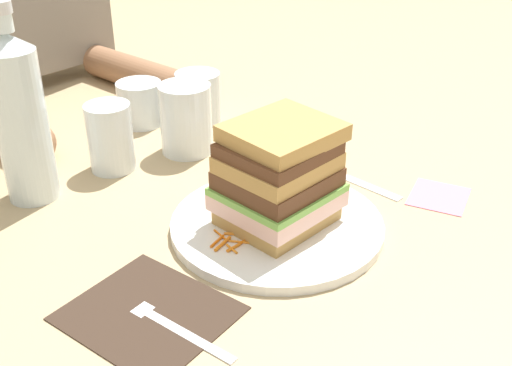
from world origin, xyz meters
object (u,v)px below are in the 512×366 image
object	(u,v)px
empty_tumbler_2	(110,137)
empty_tumbler_0	(140,103)
main_plate	(275,224)
sandwich	(276,176)
juice_glass	(186,123)
water_bottle	(20,117)
napkin_pink	(439,196)
napkin_dark	(148,313)
fork	(164,319)
knife	(343,176)
empty_tumbler_1	(198,97)

from	to	relation	value
empty_tumbler_2	empty_tumbler_0	bearing A→B (deg)	35.49
main_plate	sandwich	distance (m)	0.07
juice_glass	water_bottle	bearing A→B (deg)	166.36
main_plate	napkin_pink	xyz separation A→B (m)	(0.20, -0.12, -0.00)
sandwich	napkin_dark	distance (m)	0.22
sandwich	empty_tumbler_0	distance (m)	0.39
fork	empty_tumbler_0	xyz separation A→B (m)	(0.31, 0.39, 0.03)
juice_glass	empty_tumbler_0	bearing A→B (deg)	80.14
knife	fork	bearing A→B (deg)	-174.37
juice_glass	empty_tumbler_1	world-z (taller)	juice_glass
main_plate	empty_tumbler_2	world-z (taller)	empty_tumbler_2
fork	empty_tumbler_0	bearing A→B (deg)	52.13
knife	juice_glass	xyz separation A→B (m)	(-0.08, 0.22, 0.04)
main_plate	napkin_pink	bearing A→B (deg)	-30.29
sandwich	napkin_dark	bearing A→B (deg)	-179.31
main_plate	empty_tumbler_0	bearing A→B (deg)	74.21
fork	empty_tumbler_2	bearing A→B (deg)	59.81
water_bottle	napkin_pink	distance (m)	0.55
water_bottle	empty_tumbler_1	xyz separation A→B (m)	(0.32, 0.01, -0.07)
empty_tumbler_1	empty_tumbler_2	size ratio (longest dim) A/B	0.85
knife	napkin_pink	world-z (taller)	same
main_plate	empty_tumbler_1	distance (m)	0.35
knife	empty_tumbler_2	size ratio (longest dim) A/B	2.06
main_plate	empty_tumbler_1	world-z (taller)	empty_tumbler_1
napkin_dark	empty_tumbler_0	world-z (taller)	empty_tumbler_0
napkin_dark	empty_tumbler_2	bearing A→B (deg)	57.65
empty_tumbler_1	empty_tumbler_0	bearing A→B (deg)	137.44
main_plate	fork	world-z (taller)	main_plate
fork	empty_tumbler_1	xyz separation A→B (m)	(0.38, 0.33, 0.04)
knife	sandwich	bearing A→B (deg)	-176.01
napkin_dark	napkin_pink	world-z (taller)	same
fork	juice_glass	world-z (taller)	juice_glass
sandwich	juice_glass	distance (m)	0.25
main_plate	empty_tumbler_2	xyz separation A→B (m)	(-0.03, 0.27, 0.04)
napkin_dark	napkin_pink	xyz separation A→B (m)	(0.40, -0.11, -0.00)
main_plate	knife	distance (m)	0.17
empty_tumbler_1	napkin_pink	world-z (taller)	empty_tumbler_1
fork	knife	world-z (taller)	fork
main_plate	empty_tumbler_0	size ratio (longest dim) A/B	3.48
napkin_dark	empty_tumbler_0	size ratio (longest dim) A/B	2.10
main_plate	napkin_dark	size ratio (longest dim) A/B	1.66
empty_tumbler_2	fork	bearing A→B (deg)	-120.19
sandwich	empty_tumbler_1	size ratio (longest dim) A/B	1.63
empty_tumbler_1	empty_tumbler_2	xyz separation A→B (m)	(-0.20, -0.03, 0.01)
fork	main_plate	bearing A→B (deg)	7.12
sandwich	juice_glass	bearing A→B (deg)	71.22
juice_glass	empty_tumbler_1	bearing A→B (deg)	36.42
sandwich	juice_glass	world-z (taller)	sandwich
juice_glass	knife	bearing A→B (deg)	-69.54
water_bottle	empty_tumbler_2	distance (m)	0.13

